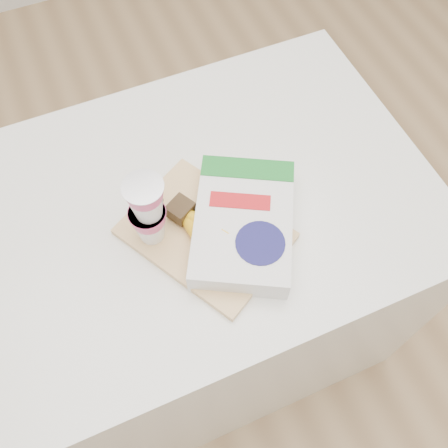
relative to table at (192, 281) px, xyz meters
name	(u,v)px	position (x,y,z in m)	size (l,w,h in m)	color
table	(192,281)	(0.00, 0.00, 0.00)	(1.11, 0.74, 0.83)	white
cutting_board	(205,234)	(0.02, -0.09, 0.42)	(0.23, 0.31, 0.02)	#E8BF7F
bananas	(207,233)	(0.02, -0.10, 0.45)	(0.14, 0.20, 0.06)	#382816
yogurt_stack	(147,210)	(-0.08, -0.05, 0.53)	(0.08, 0.08, 0.18)	white
cereal_box	(243,224)	(0.09, -0.11, 0.45)	(0.31, 0.34, 0.06)	white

